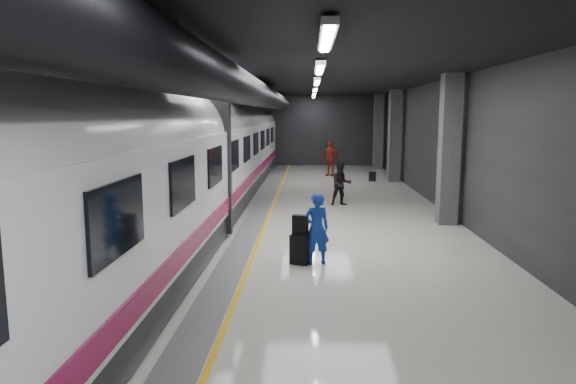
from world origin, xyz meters
TOP-DOWN VIEW (x-y plane):
  - ground at (0.00, 0.00)m, footprint 40.00×40.00m
  - platform_hall at (-0.29, 0.96)m, footprint 10.02×40.02m
  - train at (-3.25, -0.00)m, footprint 3.05×38.00m
  - traveler_main at (0.53, -2.45)m, footprint 0.66×0.51m
  - suitcase_main at (0.16, -2.47)m, footprint 0.47×0.37m
  - shoulder_bag at (0.17, -2.44)m, footprint 0.37×0.27m
  - traveler_far_a at (1.53, 5.05)m, footprint 0.87×0.73m
  - traveler_far_b at (1.49, 14.20)m, footprint 1.19×0.90m
  - suitcase_far at (3.52, 11.99)m, footprint 0.37×0.28m

SIDE VIEW (x-z plane):
  - ground at x=0.00m, z-range 0.00..0.00m
  - suitcase_far at x=3.52m, z-range 0.00..0.49m
  - suitcase_main at x=0.16m, z-range 0.00..0.66m
  - traveler_far_a at x=1.53m, z-range 0.00..1.59m
  - traveler_main at x=0.53m, z-range 0.00..1.61m
  - shoulder_bag at x=0.17m, z-range 0.66..1.11m
  - traveler_far_b at x=1.49m, z-range 0.00..1.88m
  - train at x=-3.25m, z-range 0.04..4.09m
  - platform_hall at x=-0.29m, z-range 1.28..5.79m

